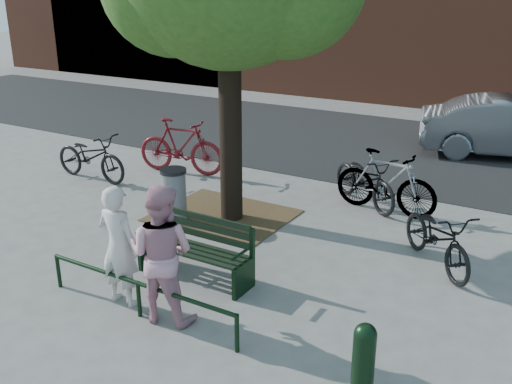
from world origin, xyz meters
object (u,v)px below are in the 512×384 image
Objects in this scene: bicycle_c at (365,179)px; litter_bin at (174,195)px; person_right at (162,254)px; bollard at (364,359)px; person_left at (119,246)px; park_bench at (198,246)px.

litter_bin is at bearing 168.80° from bicycle_c.
bollard is at bearing 165.56° from person_right.
person_left reaches higher than litter_bin.
person_right reaches higher than litter_bin.
person_right is 2.77m from bollard.
bicycle_c is (1.03, 4.06, 0.03)m from park_bench.
person_right reaches higher than person_left.
person_right is at bearing -53.79° from litter_bin.
bollard is (2.74, -0.15, -0.43)m from person_right.
person_left is 0.73m from person_right.
person_left is 3.48m from bollard.
bicycle_c is (2.67, 2.54, 0.02)m from litter_bin.
litter_bin reaches higher than park_bench.
bollard is 0.90× the size of litter_bin.
person_right is 3.31m from litter_bin.
park_bench is at bearing -113.06° from person_left.
person_left is (-0.43, -1.13, 0.36)m from park_bench.
person_right is 5.25m from bicycle_c.
litter_bin is at bearing -65.03° from person_right.
person_right is 2.05× the size of bollard.
park_bench is 1.24m from person_right.
park_bench is 1.78× the size of litter_bin.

